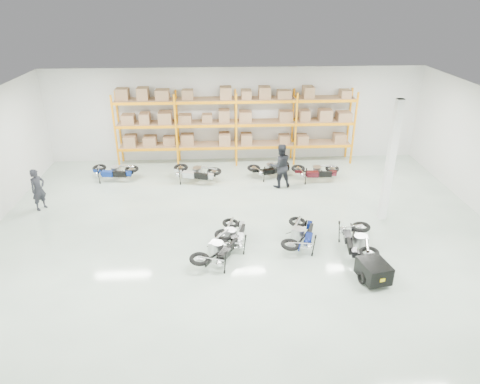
{
  "coord_description": "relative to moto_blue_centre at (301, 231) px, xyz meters",
  "views": [
    {
      "loc": [
        -0.86,
        -13.25,
        7.83
      ],
      "look_at": [
        -0.11,
        0.74,
        1.1
      ],
      "focal_mm": 32.0,
      "sensor_mm": 36.0,
      "label": 1
    }
  ],
  "objects": [
    {
      "name": "moto_silver_left",
      "position": [
        -2.24,
        0.13,
        -0.03
      ],
      "size": [
        1.19,
        1.85,
        1.1
      ],
      "primitive_type": null,
      "rotation": [
        0.0,
        -0.09,
        2.92
      ],
      "color": "#AAADB0",
      "rests_on": "ground"
    },
    {
      "name": "room",
      "position": [
        -1.8,
        1.22,
        1.7
      ],
      "size": [
        18.0,
        18.0,
        18.0
      ],
      "color": "silver",
      "rests_on": "ground"
    },
    {
      "name": "structural_column",
      "position": [
        3.4,
        1.72,
        1.7
      ],
      "size": [
        0.25,
        0.25,
        4.5
      ],
      "primitive_type": "cube",
      "color": "white",
      "rests_on": "ground"
    },
    {
      "name": "moto_blue_centre",
      "position": [
        0.0,
        0.0,
        0.0
      ],
      "size": [
        1.43,
        2.0,
        1.17
      ],
      "primitive_type": null,
      "rotation": [
        0.0,
        -0.09,
        2.82
      ],
      "color": "#07134F",
      "rests_on": "ground"
    },
    {
      "name": "moto_back_d",
      "position": [
        1.66,
        5.31,
        0.01
      ],
      "size": [
        1.89,
        1.03,
        1.19
      ],
      "primitive_type": null,
      "rotation": [
        0.0,
        -0.09,
        1.5
      ],
      "color": "#380B11",
      "rests_on": "ground"
    },
    {
      "name": "moto_back_b",
      "position": [
        -3.69,
        5.43,
        0.03
      ],
      "size": [
        2.12,
        1.52,
        1.24
      ],
      "primitive_type": null,
      "rotation": [
        0.0,
        -0.09,
        1.24
      ],
      "color": "silver",
      "rests_on": "ground"
    },
    {
      "name": "person_back",
      "position": [
        -0.05,
        4.73,
        0.41
      ],
      "size": [
        1.05,
        0.89,
        1.93
      ],
      "primitive_type": "imported",
      "rotation": [
        0.0,
        0.0,
        3.32
      ],
      "color": "black",
      "rests_on": "ground"
    },
    {
      "name": "trailer",
      "position": [
        1.77,
        -2.04,
        -0.17
      ],
      "size": [
        0.91,
        1.61,
        0.65
      ],
      "rotation": [
        0.0,
        0.0,
        0.21
      ],
      "color": "black",
      "rests_on": "ground"
    },
    {
      "name": "moto_back_a",
      "position": [
        -7.34,
        5.82,
        -0.0
      ],
      "size": [
        1.92,
        1.16,
        1.17
      ],
      "primitive_type": null,
      "rotation": [
        0.0,
        -0.09,
        1.42
      ],
      "color": "navy",
      "rests_on": "ground"
    },
    {
      "name": "moto_touring_right",
      "position": [
        1.77,
        -0.45,
        0.02
      ],
      "size": [
        1.2,
        2.0,
        1.21
      ],
      "primitive_type": null,
      "rotation": [
        0.0,
        -0.09,
        -0.15
      ],
      "color": "black",
      "rests_on": "ground"
    },
    {
      "name": "moto_black_far_left",
      "position": [
        -2.73,
        -0.73,
        0.01
      ],
      "size": [
        1.7,
        2.06,
        1.19
      ],
      "primitive_type": null,
      "rotation": [
        0.0,
        -0.09,
        2.63
      ],
      "color": "black",
      "rests_on": "ground"
    },
    {
      "name": "person_left",
      "position": [
        -9.6,
        3.17,
        0.27
      ],
      "size": [
        0.66,
        0.72,
        1.65
      ],
      "primitive_type": "imported",
      "rotation": [
        0.0,
        0.0,
        0.99
      ],
      "color": "#22222A",
      "rests_on": "ground"
    },
    {
      "name": "pallet_rack",
      "position": [
        -1.8,
        7.67,
        1.7
      ],
      "size": [
        11.28,
        0.98,
        3.62
      ],
      "color": "orange",
      "rests_on": "ground"
    },
    {
      "name": "moto_back_c",
      "position": [
        -0.32,
        5.8,
        -0.02
      ],
      "size": [
        1.9,
        1.28,
        1.12
      ],
      "primitive_type": null,
      "rotation": [
        0.0,
        -0.09,
        1.83
      ],
      "color": "black",
      "rests_on": "ground"
    }
  ]
}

